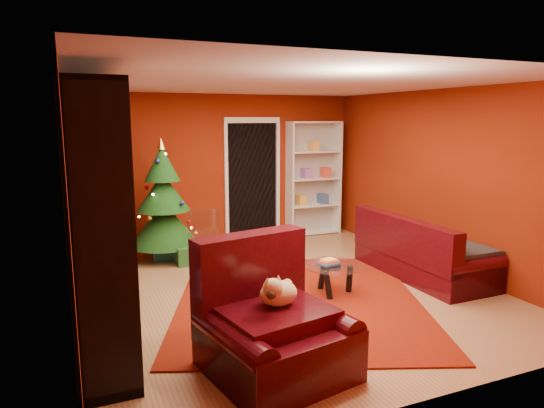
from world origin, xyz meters
name	(u,v)px	position (x,y,z in m)	size (l,w,h in m)	color
floor	(284,290)	(0.00, 0.00, -0.03)	(5.00, 5.50, 0.05)	#966440
ceiling	(285,81)	(0.00, 0.00, 2.62)	(5.00, 5.50, 0.05)	silver
wall_back	(220,169)	(0.00, 2.77, 1.30)	(5.00, 0.05, 2.60)	maroon
wall_left	(66,203)	(-2.52, 0.00, 1.30)	(0.05, 5.50, 2.60)	maroon
wall_right	(442,180)	(2.52, 0.00, 1.30)	(0.05, 5.50, 2.60)	maroon
doorway	(253,181)	(0.60, 2.73, 1.05)	(1.06, 0.60, 2.16)	black
rug	(299,299)	(-0.01, -0.45, 0.01)	(2.87, 3.35, 0.02)	maroon
media_unit	(93,210)	(-2.27, -0.23, 1.24)	(0.50, 3.24, 2.48)	black
christmas_tree	(163,201)	(-1.16, 1.96, 0.92)	(1.07, 1.07, 1.90)	#0F3810
gift_box_teal	(164,249)	(-1.18, 1.96, 0.16)	(0.31, 0.31, 0.31)	#1A6A78
gift_box_green	(186,256)	(-0.94, 1.52, 0.14)	(0.27, 0.27, 0.27)	#1E5C22
gift_box_red	(160,242)	(-1.13, 2.59, 0.11)	(0.22, 0.22, 0.22)	#A22627
white_bookshelf	(314,179)	(1.77, 2.57, 1.06)	(1.01, 0.36, 2.18)	white
armchair	(277,322)	(-0.93, -1.91, 0.47)	(1.20, 1.20, 0.94)	black
dog	(278,293)	(-0.89, -1.85, 0.70)	(0.40, 0.30, 0.31)	beige
sofa	(424,245)	(2.02, -0.27, 0.44)	(2.04, 0.92, 0.88)	black
coffee_table	(333,279)	(0.48, -0.43, 0.20)	(0.75, 0.75, 0.47)	gray
acrylic_chair	(208,251)	(-0.84, 0.62, 0.43)	(0.44, 0.48, 0.87)	#66605B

